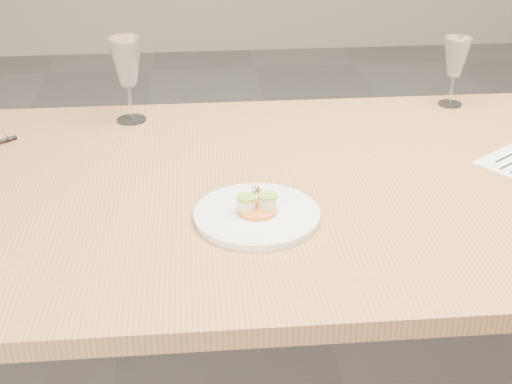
{
  "coord_description": "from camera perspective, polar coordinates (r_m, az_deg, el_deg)",
  "views": [
    {
      "loc": [
        -0.39,
        -1.38,
        1.46
      ],
      "look_at": [
        -0.28,
        -0.14,
        0.8
      ],
      "focal_mm": 50.0,
      "sensor_mm": 36.0,
      "label": 1
    }
  ],
  "objects": [
    {
      "name": "dining_table",
      "position": [
        1.64,
        9.46,
        -0.98
      ],
      "size": [
        2.4,
        1.0,
        0.75
      ],
      "color": "#B57F4F",
      "rests_on": "ground"
    },
    {
      "name": "dinner_plate",
      "position": [
        1.42,
        0.09,
        -1.76
      ],
      "size": [
        0.25,
        0.25,
        0.07
      ],
      "rotation": [
        0.0,
        0.0,
        -0.11
      ],
      "color": "white",
      "rests_on": "dining_table"
    },
    {
      "name": "wine_glass_0",
      "position": [
        1.87,
        -10.31,
        10.07
      ],
      "size": [
        0.09,
        0.09,
        0.22
      ],
      "color": "white",
      "rests_on": "dining_table"
    },
    {
      "name": "wine_glass_1",
      "position": [
        2.03,
        15.7,
        10.24
      ],
      "size": [
        0.08,
        0.08,
        0.19
      ],
      "color": "white",
      "rests_on": "dining_table"
    }
  ]
}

